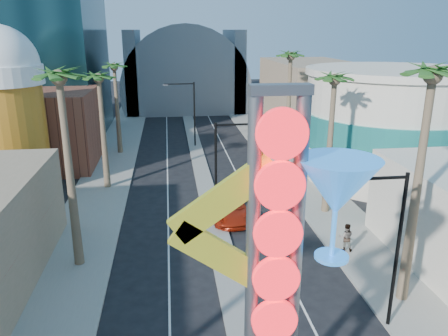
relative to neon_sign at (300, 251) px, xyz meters
The scene contains 20 objects.
sidewalk_west 34.43m from the neon_sign, 107.85° to the left, with size 5.00×100.00×0.15m, color gray.
sidewalk_east 33.97m from the neon_sign, 74.84° to the left, with size 5.00×100.00×0.15m, color gray.
median 35.79m from the neon_sign, 91.33° to the left, with size 1.60×84.00×0.15m, color gray.
brick_filler_west 39.01m from the neon_sign, 115.64° to the left, with size 10.00×10.00×8.00m, color brown.
filler_east 47.58m from the neon_sign, 71.37° to the left, with size 10.00×20.00×10.00m, color #8D785B.
beer_mug 32.39m from the neon_sign, 123.38° to the left, with size 7.00×7.00×14.50m.
turquoise_building 32.10m from the neon_sign, 57.56° to the left, with size 16.60×16.60×10.60m.
canopy 69.11m from the neon_sign, 90.68° to the left, with size 22.00×16.00×22.00m.
neon_sign is the anchor object (origin of this frame).
streetlight_0 17.21m from the neon_sign, 90.90° to the left, with size 3.79×0.25×8.00m.
streetlight_1 41.13m from the neon_sign, 91.90° to the left, with size 3.79×0.25×8.00m.
streetlight_2 8.15m from the neon_sign, 40.46° to the left, with size 3.45×0.25×8.00m.
palm_1 16.70m from the neon_sign, 126.98° to the left, with size 2.40×2.40×12.70m.
palm_2 28.85m from the neon_sign, 109.95° to the left, with size 2.40×2.40×11.20m.
palm_3 40.31m from the neon_sign, 104.11° to the left, with size 2.40×2.40×11.20m.
palm_5 11.50m from the neon_sign, 40.70° to the left, with size 2.40×2.40×13.20m.
palm_6 20.89m from the neon_sign, 66.74° to the left, with size 2.40×2.40×11.70m.
palm_7 32.29m from the neon_sign, 75.23° to the left, with size 2.40×2.40×12.70m.
red_pickup 20.06m from the neon_sign, 88.84° to the left, with size 2.80×6.08×1.69m, color #A8220C.
pedestrian_b 15.71m from the neon_sign, 60.06° to the left, with size 0.92×0.71×1.89m, color gray.
Camera 1 is at (-3.15, -9.03, 14.00)m, focal length 35.00 mm.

